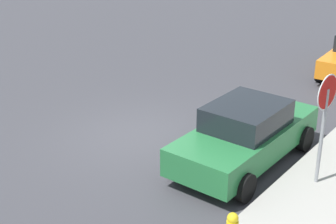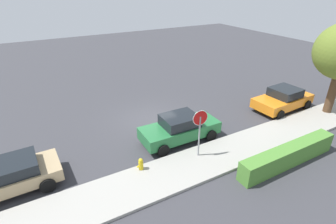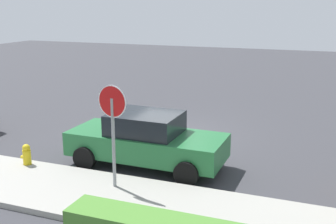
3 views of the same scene
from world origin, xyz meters
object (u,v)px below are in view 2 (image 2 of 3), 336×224
Objects in this scene: parked_car_tan at (6,177)px; fire_hydrant at (141,165)px; parked_car_green at (180,128)px; stop_sign at (200,126)px; parked_car_orange at (283,99)px.

parked_car_tan is 5.55m from fire_hydrant.
parked_car_tan is (8.25, -0.18, -0.04)m from parked_car_green.
fire_hydrant is (2.90, -0.40, -1.43)m from stop_sign.
parked_car_tan is at bearing -0.82° from parked_car_orange.
fire_hydrant is (11.06, 1.35, -0.38)m from parked_car_orange.
fire_hydrant is (-5.31, 1.59, -0.35)m from parked_car_tan.
fire_hydrant is (2.94, 1.41, -0.39)m from parked_car_green.
parked_car_orange reaches higher than parked_car_tan.
stop_sign is at bearing 172.19° from fire_hydrant.
stop_sign reaches higher than parked_car_orange.
parked_car_green reaches higher than parked_car_orange.
parked_car_tan reaches higher than fire_hydrant.
parked_car_orange is at bearing -173.03° from fire_hydrant.
fire_hydrant is at bearing -7.81° from stop_sign.
parked_car_green is at bearing -91.12° from stop_sign.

